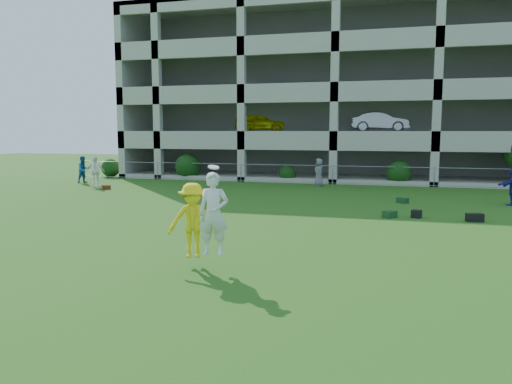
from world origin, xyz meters
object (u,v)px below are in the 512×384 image
(bystander_a, at_px, (84,169))
(crate_d, at_px, (416,214))
(bystander_b, at_px, (95,172))
(frisbee_contest, at_px, (199,218))
(bystander_c, at_px, (319,172))
(parking_garage, at_px, (347,96))

(bystander_a, relative_size, crate_d, 4.90)
(bystander_b, bearing_deg, frisbee_contest, -79.08)
(bystander_a, height_order, bystander_c, bystander_a)
(frisbee_contest, bearing_deg, parking_garage, 88.27)
(bystander_a, xyz_separation_m, bystander_c, (14.84, 1.96, -0.02))
(bystander_c, bearing_deg, bystander_b, -98.38)
(frisbee_contest, bearing_deg, crate_d, 58.42)
(crate_d, height_order, frisbee_contest, frisbee_contest)
(frisbee_contest, xyz_separation_m, parking_garage, (0.87, 28.79, 4.77))
(bystander_a, distance_m, frisbee_contest, 22.19)
(bystander_c, bearing_deg, parking_garage, 151.29)
(bystander_a, bearing_deg, bystander_b, -104.66)
(bystander_b, relative_size, crate_d, 5.20)
(bystander_a, xyz_separation_m, frisbee_contest, (14.62, -16.69, 0.38))
(bystander_b, distance_m, bystander_c, 13.35)
(bystander_b, relative_size, bystander_c, 1.09)
(bystander_a, xyz_separation_m, bystander_b, (2.06, -1.87, 0.05))
(bystander_a, distance_m, bystander_b, 2.78)
(bystander_b, xyz_separation_m, parking_garage, (13.43, 13.97, 5.10))
(frisbee_contest, relative_size, parking_garage, 0.08)
(frisbee_contest, bearing_deg, bystander_b, 130.28)
(bystander_b, height_order, frisbee_contest, frisbee_contest)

